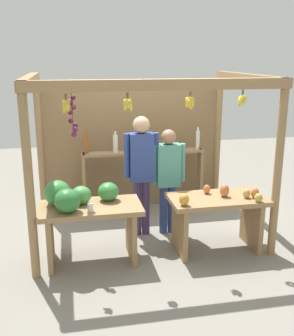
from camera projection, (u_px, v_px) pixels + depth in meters
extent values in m
plane|color=gray|center=(144.00, 230.00, 5.94)|extent=(12.00, 12.00, 0.00)
cylinder|color=#99754C|center=(29.00, 185.00, 4.40)|extent=(0.10, 0.10, 2.21)
cylinder|color=#99754C|center=(278.00, 171.00, 4.94)|extent=(0.10, 0.10, 2.21)
cylinder|color=#99754C|center=(40.00, 145.00, 6.34)|extent=(0.10, 0.10, 2.21)
cylinder|color=#99754C|center=(218.00, 138.00, 6.88)|extent=(0.10, 0.10, 2.21)
cube|color=#99754C|center=(162.00, 85.00, 4.39)|extent=(3.02, 0.12, 0.12)
cube|color=#99754C|center=(29.00, 81.00, 5.09)|extent=(0.12, 2.15, 0.12)
cube|color=#99754C|center=(248.00, 78.00, 5.63)|extent=(0.12, 2.15, 0.12)
cube|color=olive|center=(132.00, 148.00, 6.66)|extent=(2.92, 0.04, 1.99)
cylinder|color=brown|center=(190.00, 93.00, 4.61)|extent=(0.02, 0.02, 0.06)
ellipsoid|color=yellow|center=(193.00, 103.00, 4.64)|extent=(0.04, 0.06, 0.12)
ellipsoid|color=yellow|center=(191.00, 102.00, 4.66)|extent=(0.06, 0.06, 0.13)
ellipsoid|color=yellow|center=(190.00, 103.00, 4.68)|extent=(0.06, 0.04, 0.12)
ellipsoid|color=yellow|center=(187.00, 102.00, 4.66)|extent=(0.07, 0.05, 0.13)
ellipsoid|color=yellow|center=(188.00, 102.00, 4.64)|extent=(0.05, 0.07, 0.13)
ellipsoid|color=yellow|center=(187.00, 102.00, 4.61)|extent=(0.05, 0.08, 0.13)
ellipsoid|color=yellow|center=(189.00, 104.00, 4.62)|extent=(0.07, 0.06, 0.13)
ellipsoid|color=yellow|center=(192.00, 102.00, 4.60)|extent=(0.07, 0.04, 0.13)
ellipsoid|color=yellow|center=(192.00, 102.00, 4.62)|extent=(0.05, 0.06, 0.13)
cylinder|color=brown|center=(243.00, 92.00, 4.78)|extent=(0.02, 0.02, 0.06)
ellipsoid|color=yellow|center=(245.00, 99.00, 4.81)|extent=(0.04, 0.07, 0.11)
ellipsoid|color=yellow|center=(242.00, 102.00, 4.84)|extent=(0.05, 0.05, 0.11)
ellipsoid|color=yellow|center=(239.00, 100.00, 4.83)|extent=(0.06, 0.05, 0.11)
ellipsoid|color=yellow|center=(240.00, 102.00, 4.81)|extent=(0.04, 0.05, 0.11)
ellipsoid|color=yellow|center=(242.00, 101.00, 4.78)|extent=(0.06, 0.05, 0.11)
ellipsoid|color=yellow|center=(244.00, 99.00, 4.78)|extent=(0.07, 0.05, 0.11)
cylinder|color=brown|center=(66.00, 96.00, 4.31)|extent=(0.02, 0.02, 0.06)
ellipsoid|color=gold|center=(68.00, 105.00, 4.34)|extent=(0.04, 0.07, 0.13)
ellipsoid|color=gold|center=(67.00, 105.00, 4.35)|extent=(0.09, 0.05, 0.13)
ellipsoid|color=gold|center=(64.00, 108.00, 4.36)|extent=(0.05, 0.05, 0.13)
ellipsoid|color=gold|center=(64.00, 106.00, 4.31)|extent=(0.05, 0.05, 0.13)
ellipsoid|color=gold|center=(67.00, 106.00, 4.32)|extent=(0.07, 0.05, 0.13)
cylinder|color=brown|center=(127.00, 95.00, 4.41)|extent=(0.02, 0.02, 0.06)
ellipsoid|color=yellow|center=(130.00, 104.00, 4.45)|extent=(0.04, 0.06, 0.11)
ellipsoid|color=yellow|center=(130.00, 103.00, 4.47)|extent=(0.06, 0.05, 0.12)
ellipsoid|color=yellow|center=(127.00, 104.00, 4.47)|extent=(0.08, 0.04, 0.11)
ellipsoid|color=yellow|center=(126.00, 106.00, 4.46)|extent=(0.06, 0.06, 0.12)
ellipsoid|color=yellow|center=(125.00, 104.00, 4.44)|extent=(0.04, 0.07, 0.11)
ellipsoid|color=yellow|center=(125.00, 104.00, 4.42)|extent=(0.06, 0.07, 0.12)
ellipsoid|color=yellow|center=(128.00, 104.00, 4.41)|extent=(0.08, 0.04, 0.11)
ellipsoid|color=yellow|center=(131.00, 107.00, 4.42)|extent=(0.05, 0.05, 0.11)
cylinder|color=#4C422D|center=(73.00, 114.00, 4.72)|extent=(0.01, 0.01, 0.55)
sphere|color=#47142D|center=(73.00, 97.00, 4.67)|extent=(0.06, 0.06, 0.06)
sphere|color=#511938|center=(70.00, 102.00, 4.68)|extent=(0.07, 0.07, 0.07)
sphere|color=#601E42|center=(74.00, 107.00, 4.69)|extent=(0.07, 0.07, 0.07)
sphere|color=#47142D|center=(70.00, 112.00, 4.70)|extent=(0.06, 0.06, 0.06)
sphere|color=#47142D|center=(71.00, 121.00, 4.72)|extent=(0.06, 0.06, 0.06)
sphere|color=#47142D|center=(75.00, 125.00, 4.77)|extent=(0.06, 0.06, 0.06)
sphere|color=#601E42|center=(75.00, 129.00, 4.76)|extent=(0.07, 0.07, 0.07)
sphere|color=#601E42|center=(74.00, 134.00, 4.76)|extent=(0.07, 0.07, 0.07)
cube|color=#99754C|center=(90.00, 208.00, 4.88)|extent=(1.23, 0.64, 0.06)
cube|color=#99754C|center=(50.00, 239.00, 4.88)|extent=(0.06, 0.58, 0.66)
cube|color=#99754C|center=(131.00, 233.00, 5.06)|extent=(0.06, 0.58, 0.66)
ellipsoid|color=#38843D|center=(57.00, 193.00, 4.86)|extent=(0.42, 0.42, 0.30)
ellipsoid|color=#2D7533|center=(67.00, 201.00, 4.63)|extent=(0.38, 0.38, 0.28)
ellipsoid|color=#429347|center=(81.00, 195.00, 4.90)|extent=(0.34, 0.34, 0.22)
ellipsoid|color=#38843D|center=(108.00, 192.00, 5.02)|extent=(0.35, 0.35, 0.23)
cylinder|color=white|center=(90.00, 207.00, 4.68)|extent=(0.07, 0.07, 0.09)
cube|color=#99754C|center=(217.00, 199.00, 5.17)|extent=(1.23, 0.64, 0.06)
cube|color=#99754C|center=(180.00, 229.00, 5.18)|extent=(0.06, 0.58, 0.66)
cube|color=#99754C|center=(252.00, 223.00, 5.36)|extent=(0.06, 0.58, 0.66)
ellipsoid|color=#CC7038|center=(225.00, 191.00, 5.16)|extent=(0.17, 0.17, 0.16)
ellipsoid|color=#CC7038|center=(207.00, 189.00, 5.28)|extent=(0.13, 0.13, 0.12)
ellipsoid|color=gold|center=(184.00, 200.00, 4.85)|extent=(0.15, 0.15, 0.15)
ellipsoid|color=#B79E47|center=(247.00, 193.00, 5.11)|extent=(0.13, 0.13, 0.12)
ellipsoid|color=#CC7038|center=(255.00, 193.00, 5.11)|extent=(0.13, 0.13, 0.14)
ellipsoid|color=#B79E47|center=(258.00, 198.00, 4.98)|extent=(0.12, 0.12, 0.11)
cube|color=#99754C|center=(84.00, 185.00, 6.38)|extent=(0.05, 0.20, 1.00)
cube|color=#99754C|center=(200.00, 178.00, 6.73)|extent=(0.05, 0.20, 1.00)
cube|color=#99754C|center=(143.00, 152.00, 6.43)|extent=(1.90, 0.22, 0.04)
cylinder|color=#994C1E|center=(86.00, 144.00, 6.22)|extent=(0.07, 0.07, 0.30)
cylinder|color=#994C1E|center=(86.00, 133.00, 6.17)|extent=(0.03, 0.03, 0.06)
cylinder|color=silver|center=(115.00, 144.00, 6.30)|extent=(0.08, 0.08, 0.27)
cylinder|color=silver|center=(115.00, 133.00, 6.26)|extent=(0.03, 0.03, 0.06)
cylinder|color=gold|center=(144.00, 142.00, 6.39)|extent=(0.08, 0.08, 0.28)
cylinder|color=gold|center=(144.00, 132.00, 6.34)|extent=(0.03, 0.03, 0.06)
cylinder|color=#338C4C|center=(171.00, 142.00, 6.47)|extent=(0.07, 0.07, 0.26)
cylinder|color=#338C4C|center=(171.00, 132.00, 6.43)|extent=(0.03, 0.03, 0.06)
cylinder|color=silver|center=(198.00, 140.00, 6.55)|extent=(0.06, 0.06, 0.29)
cylinder|color=silver|center=(198.00, 129.00, 6.50)|extent=(0.03, 0.03, 0.06)
cylinder|color=#41315B|center=(137.00, 208.00, 5.71)|extent=(0.11, 0.11, 0.79)
cylinder|color=#41315B|center=(146.00, 207.00, 5.73)|extent=(0.11, 0.11, 0.79)
cube|color=#2D428C|center=(141.00, 157.00, 5.52)|extent=(0.32, 0.19, 0.67)
cylinder|color=#2D428C|center=(127.00, 156.00, 5.48)|extent=(0.08, 0.08, 0.60)
cylinder|color=#2D428C|center=(156.00, 154.00, 5.55)|extent=(0.08, 0.08, 0.60)
sphere|color=tan|center=(141.00, 125.00, 5.40)|extent=(0.23, 0.23, 0.23)
cylinder|color=navy|center=(163.00, 209.00, 5.77)|extent=(0.11, 0.11, 0.70)
cylinder|color=navy|center=(172.00, 209.00, 5.79)|extent=(0.11, 0.11, 0.70)
cube|color=teal|center=(168.00, 165.00, 5.61)|extent=(0.32, 0.19, 0.59)
cylinder|color=teal|center=(154.00, 164.00, 5.57)|extent=(0.08, 0.08, 0.53)
cylinder|color=teal|center=(182.00, 162.00, 5.64)|extent=(0.08, 0.08, 0.53)
sphere|color=#997051|center=(169.00, 137.00, 5.51)|extent=(0.20, 0.20, 0.20)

